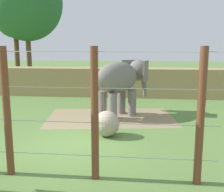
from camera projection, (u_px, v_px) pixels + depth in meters
The scene contains 8 objects.
ground_plane at pixel (71, 145), 9.77m from camera, with size 120.00×120.00×0.00m, color #5B7F3D.
dirt_patch at pixel (111, 117), 13.65m from camera, with size 6.24×3.92×0.01m, color #937F5B.
embankment_wall at pixel (107, 82), 19.64m from camera, with size 36.00×1.80×2.01m, color tan.
elephant at pixel (122, 80), 13.62m from camera, with size 3.03×3.33×2.84m.
enrichment_ball at pixel (107, 124), 10.70m from camera, with size 1.02×1.02×1.02m, color tan.
cable_fence at pixel (48, 113), 7.15m from camera, with size 8.93×0.20×3.53m.
tree_far_left at pixel (15, 18), 24.69m from camera, with size 3.62×3.62×8.11m.
tree_behind_wall at pixel (26, 3), 23.68m from camera, with size 6.33×6.33×10.65m.
Camera 1 is at (2.47, -9.08, 3.50)m, focal length 43.46 mm.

